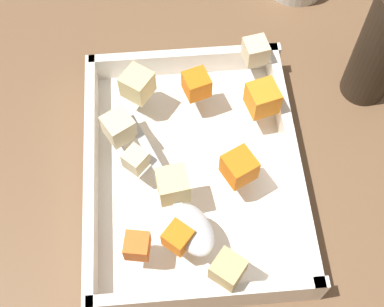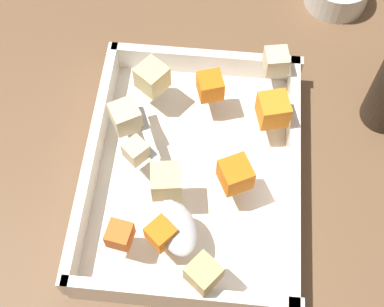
# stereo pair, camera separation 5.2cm
# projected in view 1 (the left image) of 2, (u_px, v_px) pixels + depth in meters

# --- Properties ---
(ground_plane) EXTENTS (4.00, 4.00, 0.00)m
(ground_plane) POSITION_uv_depth(u_px,v_px,m) (194.00, 167.00, 0.67)
(ground_plane) COLOR brown
(baking_dish) EXTENTS (0.32, 0.25, 0.05)m
(baking_dish) POSITION_uv_depth(u_px,v_px,m) (192.00, 172.00, 0.64)
(baking_dish) COLOR white
(baking_dish) RESTS_ON ground_plane
(carrot_chunk_heap_side) EXTENTS (0.04, 0.04, 0.03)m
(carrot_chunk_heap_side) POSITION_uv_depth(u_px,v_px,m) (178.00, 238.00, 0.55)
(carrot_chunk_heap_side) COLOR orange
(carrot_chunk_heap_side) RESTS_ON baking_dish
(carrot_chunk_mid_right) EXTENTS (0.03, 0.03, 0.03)m
(carrot_chunk_mid_right) POSITION_uv_depth(u_px,v_px,m) (137.00, 246.00, 0.55)
(carrot_chunk_mid_right) COLOR orange
(carrot_chunk_mid_right) RESTS_ON baking_dish
(carrot_chunk_mid_left) EXTENTS (0.04, 0.04, 0.03)m
(carrot_chunk_mid_left) POSITION_uv_depth(u_px,v_px,m) (239.00, 167.00, 0.59)
(carrot_chunk_mid_left) COLOR orange
(carrot_chunk_mid_left) RESTS_ON baking_dish
(carrot_chunk_corner_ne) EXTENTS (0.04, 0.04, 0.03)m
(carrot_chunk_corner_ne) POSITION_uv_depth(u_px,v_px,m) (197.00, 84.00, 0.64)
(carrot_chunk_corner_ne) COLOR orange
(carrot_chunk_corner_ne) RESTS_ON baking_dish
(carrot_chunk_near_left) EXTENTS (0.04, 0.04, 0.03)m
(carrot_chunk_near_left) POSITION_uv_depth(u_px,v_px,m) (262.00, 98.00, 0.63)
(carrot_chunk_near_left) COLOR orange
(carrot_chunk_near_left) RESTS_ON baking_dish
(potato_chunk_rim_edge) EXTENTS (0.04, 0.04, 0.03)m
(potato_chunk_rim_edge) POSITION_uv_depth(u_px,v_px,m) (173.00, 185.00, 0.58)
(potato_chunk_rim_edge) COLOR #E0CC89
(potato_chunk_rim_edge) RESTS_ON baking_dish
(potato_chunk_far_left) EXTENTS (0.05, 0.05, 0.03)m
(potato_chunk_far_left) POSITION_uv_depth(u_px,v_px,m) (137.00, 84.00, 0.64)
(potato_chunk_far_left) COLOR #E0CC89
(potato_chunk_far_left) RESTS_ON baking_dish
(potato_chunk_under_handle) EXTENTS (0.03, 0.03, 0.02)m
(potato_chunk_under_handle) POSITION_uv_depth(u_px,v_px,m) (136.00, 160.00, 0.60)
(potato_chunk_under_handle) COLOR beige
(potato_chunk_under_handle) RESTS_ON baking_dish
(potato_chunk_near_spoon) EXTENTS (0.04, 0.04, 0.03)m
(potato_chunk_near_spoon) POSITION_uv_depth(u_px,v_px,m) (228.00, 269.00, 0.54)
(potato_chunk_near_spoon) COLOR tan
(potato_chunk_near_spoon) RESTS_ON baking_dish
(potato_chunk_near_right) EXTENTS (0.04, 0.04, 0.03)m
(potato_chunk_near_right) POSITION_uv_depth(u_px,v_px,m) (119.00, 127.00, 0.61)
(potato_chunk_near_right) COLOR beige
(potato_chunk_near_right) RESTS_ON baking_dish
(potato_chunk_heap_top) EXTENTS (0.03, 0.03, 0.03)m
(potato_chunk_heap_top) POSITION_uv_depth(u_px,v_px,m) (256.00, 51.00, 0.67)
(potato_chunk_heap_top) COLOR beige
(potato_chunk_heap_top) RESTS_ON baking_dish
(serving_spoon) EXTENTS (0.20, 0.10, 0.02)m
(serving_spoon) POSITION_uv_depth(u_px,v_px,m) (187.00, 219.00, 0.57)
(serving_spoon) COLOR silver
(serving_spoon) RESTS_ON baking_dish
(pepper_mill) EXTENTS (0.06, 0.06, 0.20)m
(pepper_mill) POSITION_uv_depth(u_px,v_px,m) (382.00, 45.00, 0.65)
(pepper_mill) COLOR #2D2319
(pepper_mill) RESTS_ON ground_plane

